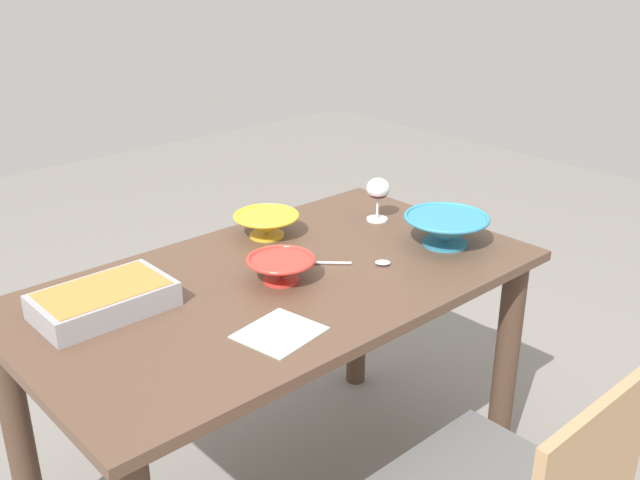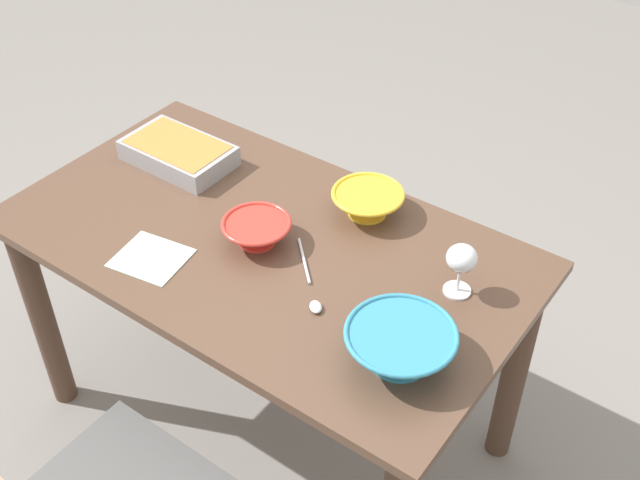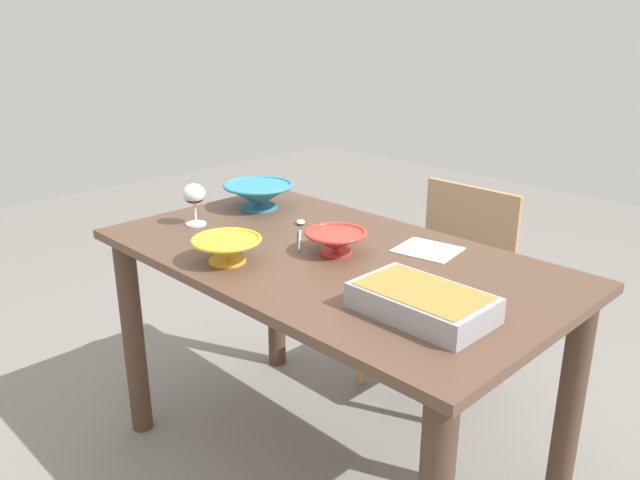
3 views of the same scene
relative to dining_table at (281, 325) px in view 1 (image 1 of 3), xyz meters
name	(u,v)px [view 1 (image 1 of 3)]	position (x,y,z in m)	size (l,w,h in m)	color
dining_table	(281,325)	(0.00, 0.00, 0.00)	(1.42, 0.80, 0.78)	brown
wine_glass	(378,191)	(-0.51, -0.12, 0.25)	(0.08, 0.08, 0.14)	white
casserole_dish	(104,299)	(0.44, -0.14, 0.18)	(0.33, 0.20, 0.06)	#99999E
mixing_bowl	(281,267)	(0.01, 0.02, 0.19)	(0.19, 0.19, 0.07)	red
small_bowl	(446,228)	(-0.52, 0.16, 0.20)	(0.26, 0.26, 0.09)	teal
serving_bowl	(267,224)	(-0.16, -0.26, 0.19)	(0.20, 0.20, 0.07)	yellow
serving_spoon	(359,263)	(-0.22, 0.09, 0.15)	(0.22, 0.21, 0.01)	silver
napkin	(280,333)	(0.19, 0.23, 0.15)	(0.18, 0.16, 0.00)	#B2CCB7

